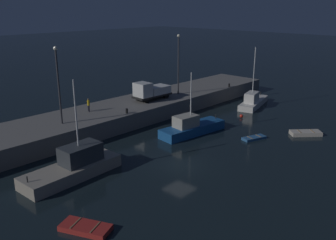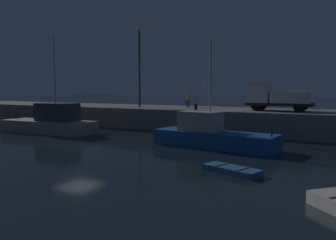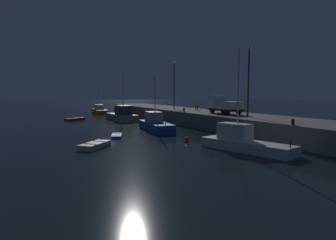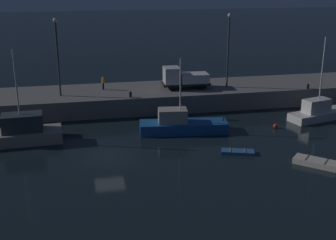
{
  "view_description": "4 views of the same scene",
  "coord_description": "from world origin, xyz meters",
  "px_view_note": "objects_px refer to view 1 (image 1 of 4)",
  "views": [
    {
      "loc": [
        -23.53,
        -20.89,
        14.31
      ],
      "look_at": [
        5.43,
        6.63,
        1.71
      ],
      "focal_mm": 39.36,
      "sensor_mm": 36.0,
      "label": 1
    },
    {
      "loc": [
        15.71,
        -16.62,
        3.9
      ],
      "look_at": [
        3.91,
        4.99,
        1.66
      ],
      "focal_mm": 36.72,
      "sensor_mm": 36.0,
      "label": 2
    },
    {
      "loc": [
        41.79,
        -10.43,
        4.85
      ],
      "look_at": [
        4.85,
        7.82,
        1.0
      ],
      "focal_mm": 31.15,
      "sensor_mm": 36.0,
      "label": 3
    },
    {
      "loc": [
        -2.13,
        -34.8,
        14.51
      ],
      "look_at": [
        5.92,
        4.25,
        1.51
      ],
      "focal_mm": 47.87,
      "sensor_mm": 36.0,
      "label": 4
    }
  ],
  "objects_px": {
    "fishing_boat_white": "(191,127)",
    "rowboat_white_mid": "(306,133)",
    "dinghy_red_small": "(86,228)",
    "lamp_post_east": "(178,60)",
    "bollard_west": "(127,111)",
    "utility_truck": "(151,91)",
    "dockworker": "(88,104)",
    "lamp_post_west": "(58,80)",
    "fishing_boat_blue": "(253,101)",
    "mooring_buoy_near": "(241,116)",
    "bollard_central": "(229,85)",
    "dinghy_orange_near": "(254,138)",
    "fishing_boat_orange": "(74,166)"
  },
  "relations": [
    {
      "from": "lamp_post_east",
      "to": "bollard_central",
      "type": "distance_m",
      "value": 10.34
    },
    {
      "from": "fishing_boat_blue",
      "to": "fishing_boat_orange",
      "type": "xyz_separation_m",
      "value": [
        -30.82,
        -0.93,
        0.18
      ]
    },
    {
      "from": "mooring_buoy_near",
      "to": "dinghy_red_small",
      "type": "bearing_deg",
      "value": -167.35
    },
    {
      "from": "rowboat_white_mid",
      "to": "bollard_central",
      "type": "distance_m",
      "value": 17.71
    },
    {
      "from": "bollard_west",
      "to": "utility_truck",
      "type": "bearing_deg",
      "value": 21.98
    },
    {
      "from": "fishing_boat_white",
      "to": "dinghy_red_small",
      "type": "height_order",
      "value": "fishing_boat_white"
    },
    {
      "from": "fishing_boat_white",
      "to": "rowboat_white_mid",
      "type": "xyz_separation_m",
      "value": [
        8.77,
        -9.75,
        -0.58
      ]
    },
    {
      "from": "fishing_boat_white",
      "to": "utility_truck",
      "type": "height_order",
      "value": "fishing_boat_white"
    },
    {
      "from": "fishing_boat_white",
      "to": "utility_truck",
      "type": "xyz_separation_m",
      "value": [
        2.42,
        9.14,
        2.41
      ]
    },
    {
      "from": "fishing_boat_white",
      "to": "lamp_post_west",
      "type": "xyz_separation_m",
      "value": [
        -11.36,
        8.64,
        5.99
      ]
    },
    {
      "from": "fishing_boat_white",
      "to": "fishing_boat_orange",
      "type": "bearing_deg",
      "value": 178.89
    },
    {
      "from": "fishing_boat_white",
      "to": "lamp_post_west",
      "type": "relative_size",
      "value": 1.04
    },
    {
      "from": "fishing_boat_blue",
      "to": "fishing_boat_orange",
      "type": "relative_size",
      "value": 0.96
    },
    {
      "from": "fishing_boat_white",
      "to": "dinghy_orange_near",
      "type": "height_order",
      "value": "fishing_boat_white"
    },
    {
      "from": "utility_truck",
      "to": "dinghy_red_small",
      "type": "bearing_deg",
      "value": -143.12
    },
    {
      "from": "lamp_post_east",
      "to": "bollard_west",
      "type": "relative_size",
      "value": 14.29
    },
    {
      "from": "dinghy_red_small",
      "to": "dockworker",
      "type": "height_order",
      "value": "dockworker"
    },
    {
      "from": "lamp_post_west",
      "to": "dockworker",
      "type": "relative_size",
      "value": 5.15
    },
    {
      "from": "fishing_boat_blue",
      "to": "mooring_buoy_near",
      "type": "bearing_deg",
      "value": -162.09
    },
    {
      "from": "utility_truck",
      "to": "dockworker",
      "type": "distance_m",
      "value": 9.17
    },
    {
      "from": "lamp_post_west",
      "to": "utility_truck",
      "type": "distance_m",
      "value": 14.25
    },
    {
      "from": "lamp_post_east",
      "to": "rowboat_white_mid",
      "type": "bearing_deg",
      "value": -86.14
    },
    {
      "from": "dinghy_orange_near",
      "to": "fishing_boat_blue",
      "type": "bearing_deg",
      "value": 31.72
    },
    {
      "from": "fishing_boat_blue",
      "to": "dinghy_orange_near",
      "type": "bearing_deg",
      "value": -148.28
    },
    {
      "from": "fishing_boat_white",
      "to": "lamp_post_west",
      "type": "bearing_deg",
      "value": 142.77
    },
    {
      "from": "rowboat_white_mid",
      "to": "mooring_buoy_near",
      "type": "bearing_deg",
      "value": 85.84
    },
    {
      "from": "fishing_boat_blue",
      "to": "fishing_boat_white",
      "type": "distance_m",
      "value": 15.56
    },
    {
      "from": "rowboat_white_mid",
      "to": "lamp_post_west",
      "type": "bearing_deg",
      "value": 137.59
    },
    {
      "from": "dockworker",
      "to": "bollard_west",
      "type": "relative_size",
      "value": 2.73
    },
    {
      "from": "dinghy_orange_near",
      "to": "lamp_post_east",
      "type": "relative_size",
      "value": 0.35
    },
    {
      "from": "fishing_boat_orange",
      "to": "fishing_boat_blue",
      "type": "bearing_deg",
      "value": 1.73
    },
    {
      "from": "fishing_boat_white",
      "to": "lamp_post_west",
      "type": "height_order",
      "value": "lamp_post_west"
    },
    {
      "from": "rowboat_white_mid",
      "to": "lamp_post_east",
      "type": "distance_m",
      "value": 19.73
    },
    {
      "from": "rowboat_white_mid",
      "to": "bollard_central",
      "type": "relative_size",
      "value": 6.5
    },
    {
      "from": "lamp_post_west",
      "to": "bollard_central",
      "type": "height_order",
      "value": "lamp_post_west"
    },
    {
      "from": "fishing_boat_blue",
      "to": "lamp_post_east",
      "type": "bearing_deg",
      "value": 136.65
    },
    {
      "from": "mooring_buoy_near",
      "to": "dockworker",
      "type": "bearing_deg",
      "value": 145.24
    },
    {
      "from": "mooring_buoy_near",
      "to": "lamp_post_west",
      "type": "xyz_separation_m",
      "value": [
        -20.79,
        9.38,
        6.57
      ]
    },
    {
      "from": "fishing_boat_white",
      "to": "fishing_boat_orange",
      "type": "xyz_separation_m",
      "value": [
        -15.31,
        0.3,
        0.12
      ]
    },
    {
      "from": "bollard_west",
      "to": "bollard_central",
      "type": "bearing_deg",
      "value": -1.19
    },
    {
      "from": "dinghy_red_small",
      "to": "lamp_post_east",
      "type": "bearing_deg",
      "value": 30.75
    },
    {
      "from": "mooring_buoy_near",
      "to": "bollard_central",
      "type": "xyz_separation_m",
      "value": [
        6.96,
        6.85,
        2.04
      ]
    },
    {
      "from": "lamp_post_east",
      "to": "fishing_boat_blue",
      "type": "bearing_deg",
      "value": -43.35
    },
    {
      "from": "fishing_boat_white",
      "to": "bollard_central",
      "type": "xyz_separation_m",
      "value": [
        16.38,
        6.11,
        1.46
      ]
    },
    {
      "from": "dinghy_orange_near",
      "to": "bollard_west",
      "type": "distance_m",
      "value": 14.95
    },
    {
      "from": "dockworker",
      "to": "bollard_central",
      "type": "xyz_separation_m",
      "value": [
        23.04,
        -4.31,
        -0.65
      ]
    },
    {
      "from": "dinghy_red_small",
      "to": "bollard_central",
      "type": "distance_m",
      "value": 38.18
    },
    {
      "from": "fishing_boat_white",
      "to": "bollard_central",
      "type": "distance_m",
      "value": 17.54
    },
    {
      "from": "dinghy_orange_near",
      "to": "bollard_west",
      "type": "height_order",
      "value": "bollard_west"
    },
    {
      "from": "fishing_boat_blue",
      "to": "dinghy_red_small",
      "type": "xyz_separation_m",
      "value": [
        -34.86,
        -8.42,
        -0.57
      ]
    }
  ]
}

